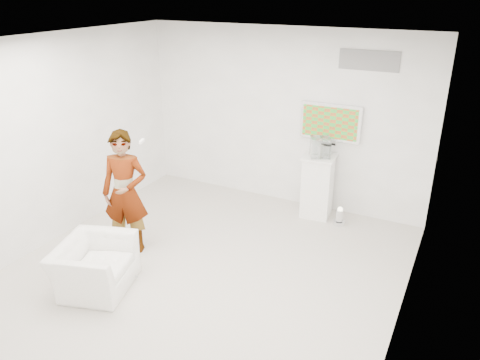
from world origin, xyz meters
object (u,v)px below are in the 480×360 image
(armchair, at_px, (95,266))
(floor_uplight, at_px, (340,216))
(person, at_px, (125,193))
(tv, at_px, (330,122))
(pedestal, at_px, (317,186))

(armchair, relative_size, floor_uplight, 3.27)
(person, xyz_separation_m, armchair, (0.23, -0.95, -0.58))
(person, distance_m, armchair, 1.13)
(floor_uplight, bearing_deg, tv, 131.36)
(floor_uplight, bearing_deg, pedestal, 159.32)
(person, height_order, pedestal, person)
(armchair, height_order, floor_uplight, armchair)
(pedestal, xyz_separation_m, floor_uplight, (0.45, -0.17, -0.38))
(tv, distance_m, armchair, 4.18)
(tv, bearing_deg, floor_uplight, -48.64)
(armchair, bearing_deg, pedestal, -46.38)
(person, bearing_deg, floor_uplight, 20.73)
(armchair, xyz_separation_m, pedestal, (1.84, 3.24, 0.21))
(person, distance_m, pedestal, 3.11)
(person, xyz_separation_m, pedestal, (2.07, 2.29, -0.38))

